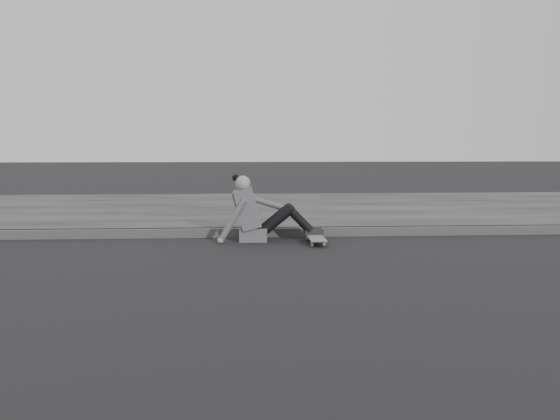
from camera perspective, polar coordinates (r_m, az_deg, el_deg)
The scene contains 5 objects.
ground at distance 6.32m, azimuth 13.37°, elevation -5.67°, with size 80.00×80.00×0.00m, color black.
curb at distance 8.77m, azimuth 8.44°, elevation -1.93°, with size 24.00×0.16×0.12m, color #434343.
sidewalk at distance 11.72m, azimuth 5.34°, elevation 0.09°, with size 24.00×6.00×0.12m, color #353535.
skateboard at distance 8.02m, azimuth 3.27°, elevation -2.54°, with size 0.20×0.78×0.09m.
seated_woman at distance 8.17m, azimuth -2.05°, elevation -0.33°, with size 1.38×0.46×0.88m.
Camera 1 is at (-1.84, -5.91, 1.26)m, focal length 40.00 mm.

